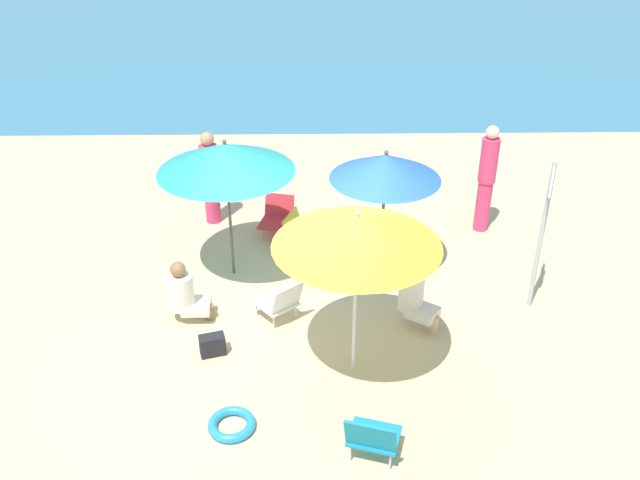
% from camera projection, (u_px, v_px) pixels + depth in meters
% --- Properties ---
extents(ground_plane, '(40.00, 40.00, 0.00)m').
position_uv_depth(ground_plane, '(291.00, 330.00, 8.67)').
color(ground_plane, '#CCB789').
extents(sea_water, '(40.00, 16.00, 0.01)m').
position_uv_depth(sea_water, '(300.00, 40.00, 21.45)').
color(sea_water, teal).
rests_on(sea_water, ground_plane).
extents(umbrella_teal, '(1.83, 1.83, 2.04)m').
position_uv_depth(umbrella_teal, '(225.00, 158.00, 8.94)').
color(umbrella_teal, '#4C4C51').
rests_on(umbrella_teal, ground_plane).
extents(umbrella_yellow, '(1.80, 1.80, 2.10)m').
position_uv_depth(umbrella_yellow, '(357.00, 231.00, 7.09)').
color(umbrella_yellow, silver).
rests_on(umbrella_yellow, ground_plane).
extents(umbrella_blue, '(1.50, 1.50, 1.86)m').
position_uv_depth(umbrella_blue, '(386.00, 167.00, 9.08)').
color(umbrella_blue, '#4C4C51').
rests_on(umbrella_blue, ground_plane).
extents(beach_chair_a, '(0.62, 0.62, 0.65)m').
position_uv_depth(beach_chair_a, '(372.00, 437.00, 6.66)').
color(beach_chair_a, teal).
rests_on(beach_chair_a, ground_plane).
extents(beach_chair_b, '(0.69, 0.69, 0.52)m').
position_uv_depth(beach_chair_b, '(301.00, 231.00, 10.35)').
color(beach_chair_b, gold).
rests_on(beach_chair_b, ground_plane).
extents(beach_chair_c, '(0.69, 0.71, 0.63)m').
position_uv_depth(beach_chair_c, '(281.00, 301.00, 8.68)').
color(beach_chair_c, white).
rests_on(beach_chair_c, ground_plane).
extents(beach_chair_d, '(0.58, 0.67, 0.57)m').
position_uv_depth(beach_chair_d, '(277.00, 216.00, 10.72)').
color(beach_chair_d, red).
rests_on(beach_chair_d, ground_plane).
extents(person_a, '(0.57, 0.35, 0.86)m').
position_uv_depth(person_a, '(184.00, 293.00, 8.66)').
color(person_a, silver).
rests_on(person_a, ground_plane).
extents(person_b, '(0.54, 0.50, 0.94)m').
position_uv_depth(person_b, '(415.00, 294.00, 8.54)').
color(person_b, silver).
rests_on(person_b, ground_plane).
extents(person_c, '(0.29, 0.29, 1.53)m').
position_uv_depth(person_c, '(210.00, 177.00, 10.79)').
color(person_c, '#DB3866').
rests_on(person_c, ground_plane).
extents(person_d, '(0.27, 0.27, 1.73)m').
position_uv_depth(person_d, '(487.00, 178.00, 10.51)').
color(person_d, '#DB3866').
rests_on(person_d, ground_plane).
extents(warning_sign, '(0.21, 0.50, 2.07)m').
position_uv_depth(warning_sign, '(545.00, 215.00, 8.45)').
color(warning_sign, '#ADADB2').
rests_on(warning_sign, ground_plane).
extents(swim_ring, '(0.51, 0.51, 0.10)m').
position_uv_depth(swim_ring, '(232.00, 424.00, 7.19)').
color(swim_ring, '#238CD8').
rests_on(swim_ring, ground_plane).
extents(beach_bag, '(0.34, 0.24, 0.26)m').
position_uv_depth(beach_bag, '(212.00, 345.00, 8.20)').
color(beach_bag, black).
rests_on(beach_bag, ground_plane).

